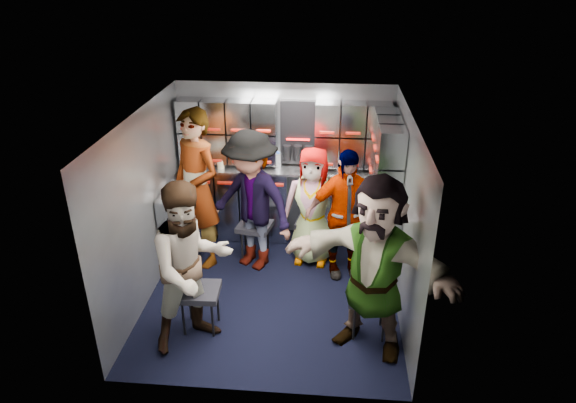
# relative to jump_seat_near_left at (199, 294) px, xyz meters

# --- Properties ---
(floor) EXTENTS (3.00, 3.00, 0.00)m
(floor) POSITION_rel_jump_seat_near_left_xyz_m (0.68, 0.68, -0.43)
(floor) COLOR black
(floor) RESTS_ON ground
(wall_back) EXTENTS (2.80, 0.04, 2.10)m
(wall_back) POSITION_rel_jump_seat_near_left_xyz_m (0.68, 2.18, 0.62)
(wall_back) COLOR gray
(wall_back) RESTS_ON ground
(wall_left) EXTENTS (0.04, 3.00, 2.10)m
(wall_left) POSITION_rel_jump_seat_near_left_xyz_m (-0.72, 0.68, 0.62)
(wall_left) COLOR gray
(wall_left) RESTS_ON ground
(wall_right) EXTENTS (0.04, 3.00, 2.10)m
(wall_right) POSITION_rel_jump_seat_near_left_xyz_m (2.08, 0.68, 0.62)
(wall_right) COLOR gray
(wall_right) RESTS_ON ground
(ceiling) EXTENTS (2.80, 3.00, 0.02)m
(ceiling) POSITION_rel_jump_seat_near_left_xyz_m (0.68, 0.68, 1.67)
(ceiling) COLOR silver
(ceiling) RESTS_ON wall_back
(cart_bank_back) EXTENTS (2.68, 0.38, 0.99)m
(cart_bank_back) POSITION_rel_jump_seat_near_left_xyz_m (0.68, 1.97, 0.07)
(cart_bank_back) COLOR #999FA9
(cart_bank_back) RESTS_ON ground
(cart_bank_left) EXTENTS (0.38, 0.76, 0.99)m
(cart_bank_left) POSITION_rel_jump_seat_near_left_xyz_m (-0.51, 1.24, 0.07)
(cart_bank_left) COLOR #999FA9
(cart_bank_left) RESTS_ON ground
(counter) EXTENTS (2.68, 0.42, 0.03)m
(counter) POSITION_rel_jump_seat_near_left_xyz_m (0.68, 1.97, 0.59)
(counter) COLOR #B0B2B7
(counter) RESTS_ON cart_bank_back
(locker_bank_back) EXTENTS (2.68, 0.28, 0.82)m
(locker_bank_back) POSITION_rel_jump_seat_near_left_xyz_m (0.68, 2.03, 1.06)
(locker_bank_back) COLOR #999FA9
(locker_bank_back) RESTS_ON wall_back
(locker_bank_right) EXTENTS (0.28, 1.00, 0.82)m
(locker_bank_right) POSITION_rel_jump_seat_near_left_xyz_m (1.93, 1.38, 1.06)
(locker_bank_right) COLOR #999FA9
(locker_bank_right) RESTS_ON wall_right
(right_cabinet) EXTENTS (0.28, 1.20, 1.00)m
(right_cabinet) POSITION_rel_jump_seat_near_left_xyz_m (1.93, 1.28, 0.07)
(right_cabinet) COLOR #999FA9
(right_cabinet) RESTS_ON ground
(coffee_niche) EXTENTS (0.46, 0.16, 0.84)m
(coffee_niche) POSITION_rel_jump_seat_near_left_xyz_m (0.86, 2.09, 1.04)
(coffee_niche) COLOR black
(coffee_niche) RESTS_ON wall_back
(red_latch_strip) EXTENTS (2.60, 0.02, 0.03)m
(red_latch_strip) POSITION_rel_jump_seat_near_left_xyz_m (0.68, 1.77, 0.45)
(red_latch_strip) COLOR #AA180C
(red_latch_strip) RESTS_ON cart_bank_back
(jump_seat_near_left) EXTENTS (0.43, 0.41, 0.48)m
(jump_seat_near_left) POSITION_rel_jump_seat_near_left_xyz_m (0.00, 0.00, 0.00)
(jump_seat_near_left) COLOR black
(jump_seat_near_left) RESTS_ON ground
(jump_seat_mid_left) EXTENTS (0.47, 0.45, 0.48)m
(jump_seat_mid_left) POSITION_rel_jump_seat_near_left_xyz_m (0.36, 1.43, -0.00)
(jump_seat_mid_left) COLOR black
(jump_seat_mid_left) RESTS_ON ground
(jump_seat_center) EXTENTS (0.45, 0.43, 0.47)m
(jump_seat_center) POSITION_rel_jump_seat_near_left_xyz_m (1.09, 1.62, -0.01)
(jump_seat_center) COLOR black
(jump_seat_center) RESTS_ON ground
(jump_seat_mid_right) EXTENTS (0.43, 0.41, 0.42)m
(jump_seat_mid_right) POSITION_rel_jump_seat_near_left_xyz_m (1.47, 1.36, -0.06)
(jump_seat_mid_right) COLOR black
(jump_seat_mid_right) RESTS_ON ground
(jump_seat_near_right) EXTENTS (0.44, 0.42, 0.47)m
(jump_seat_near_right) POSITION_rel_jump_seat_near_left_xyz_m (1.73, 0.07, -0.01)
(jump_seat_near_right) COLOR black
(jump_seat_near_right) RESTS_ON ground
(attendant_standing) EXTENTS (0.87, 0.81, 1.99)m
(attendant_standing) POSITION_rel_jump_seat_near_left_xyz_m (-0.31, 1.30, 0.57)
(attendant_standing) COLOR black
(attendant_standing) RESTS_ON ground
(attendant_arc_a) EXTENTS (1.07, 1.04, 1.74)m
(attendant_arc_a) POSITION_rel_jump_seat_near_left_xyz_m (0.00, -0.18, 0.44)
(attendant_arc_a) COLOR black
(attendant_arc_a) RESTS_ON ground
(attendant_arc_b) EXTENTS (1.32, 1.13, 1.77)m
(attendant_arc_b) POSITION_rel_jump_seat_near_left_xyz_m (0.36, 1.25, 0.45)
(attendant_arc_b) COLOR black
(attendant_arc_b) RESTS_ON ground
(attendant_arc_c) EXTENTS (0.79, 0.57, 1.51)m
(attendant_arc_c) POSITION_rel_jump_seat_near_left_xyz_m (1.09, 1.44, 0.33)
(attendant_arc_c) COLOR black
(attendant_arc_c) RESTS_ON ground
(attendant_arc_d) EXTENTS (1.01, 0.61, 1.60)m
(attendant_arc_d) POSITION_rel_jump_seat_near_left_xyz_m (1.47, 1.18, 0.37)
(attendant_arc_d) COLOR black
(attendant_arc_d) RESTS_ON ground
(attendant_arc_e) EXTENTS (1.78, 1.21, 1.84)m
(attendant_arc_e) POSITION_rel_jump_seat_near_left_xyz_m (1.73, -0.11, 0.49)
(attendant_arc_e) COLOR black
(attendant_arc_e) RESTS_ON ground
(bottle_left) EXTENTS (0.06, 0.06, 0.26)m
(bottle_left) POSITION_rel_jump_seat_near_left_xyz_m (0.10, 1.92, 0.73)
(bottle_left) COLOR white
(bottle_left) RESTS_ON counter
(bottle_mid) EXTENTS (0.07, 0.07, 0.22)m
(bottle_mid) POSITION_rel_jump_seat_near_left_xyz_m (0.61, 1.92, 0.71)
(bottle_mid) COLOR white
(bottle_mid) RESTS_ON counter
(bottle_right) EXTENTS (0.06, 0.06, 0.26)m
(bottle_right) POSITION_rel_jump_seat_near_left_xyz_m (1.04, 1.92, 0.73)
(bottle_right) COLOR white
(bottle_right) RESTS_ON counter
(cup_left) EXTENTS (0.09, 0.09, 0.10)m
(cup_left) POSITION_rel_jump_seat_near_left_xyz_m (-0.14, 1.91, 0.65)
(cup_left) COLOR tan
(cup_left) RESTS_ON counter
(cup_right) EXTENTS (0.08, 0.08, 0.11)m
(cup_right) POSITION_rel_jump_seat_near_left_xyz_m (1.20, 1.91, 0.66)
(cup_right) COLOR tan
(cup_right) RESTS_ON counter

